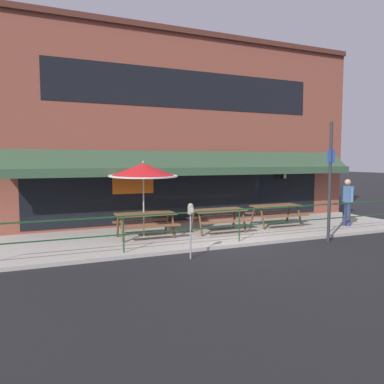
# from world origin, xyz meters

# --- Properties ---
(ground_plane) EXTENTS (120.00, 120.00, 0.00)m
(ground_plane) POSITION_xyz_m (0.00, 0.00, 0.00)
(ground_plane) COLOR black
(patio_deck) EXTENTS (15.00, 4.00, 0.10)m
(patio_deck) POSITION_xyz_m (0.00, 2.00, 0.05)
(patio_deck) COLOR #ADA89E
(patio_deck) RESTS_ON ground
(restaurant_building) EXTENTS (15.00, 1.60, 7.35)m
(restaurant_building) POSITION_xyz_m (0.00, 4.22, 3.65)
(restaurant_building) COLOR brown
(restaurant_building) RESTS_ON ground
(patio_railing) EXTENTS (13.84, 0.04, 0.97)m
(patio_railing) POSITION_xyz_m (0.00, 0.30, 0.80)
(patio_railing) COLOR #194723
(patio_railing) RESTS_ON patio_deck
(picnic_table_left) EXTENTS (1.80, 1.42, 0.76)m
(picnic_table_left) POSITION_xyz_m (-2.39, 1.94, 0.71)
(picnic_table_left) COLOR brown
(picnic_table_left) RESTS_ON patio_deck
(picnic_table_centre) EXTENTS (1.80, 1.42, 0.76)m
(picnic_table_centre) POSITION_xyz_m (0.10, 1.84, 0.71)
(picnic_table_centre) COLOR brown
(picnic_table_centre) RESTS_ON patio_deck
(picnic_table_right) EXTENTS (1.80, 1.42, 0.76)m
(picnic_table_right) POSITION_xyz_m (2.58, 2.07, 0.71)
(picnic_table_right) COLOR brown
(picnic_table_right) RESTS_ON patio_deck
(patio_umbrella_left) EXTENTS (2.14, 2.14, 2.38)m
(patio_umbrella_left) POSITION_xyz_m (-2.39, 2.15, 2.18)
(patio_umbrella_left) COLOR #B7B2A8
(patio_umbrella_left) RESTS_ON patio_deck
(pedestrian_walking) EXTENTS (0.29, 0.62, 1.71)m
(pedestrian_walking) POSITION_xyz_m (5.00, 1.10, 1.06)
(pedestrian_walking) COLOR navy
(pedestrian_walking) RESTS_ON patio_deck
(parking_meter_near) EXTENTS (0.15, 0.16, 1.42)m
(parking_meter_near) POSITION_xyz_m (-1.95, -0.61, 1.15)
(parking_meter_near) COLOR gray
(parking_meter_near) RESTS_ON ground
(street_sign_pole) EXTENTS (0.28, 0.09, 3.64)m
(street_sign_pole) POSITION_xyz_m (2.69, -0.45, 1.88)
(street_sign_pole) COLOR #2D2D33
(street_sign_pole) RESTS_ON ground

